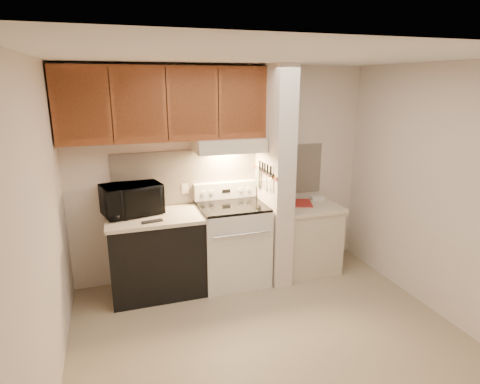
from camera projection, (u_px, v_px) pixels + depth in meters
name	position (u px, v px, depth m)	size (l,w,h in m)	color
floor	(269.00, 335.00, 3.78)	(3.60, 3.60, 0.00)	tan
ceiling	(275.00, 56.00, 3.11)	(3.60, 3.60, 0.00)	white
wall_back	(224.00, 173.00, 4.82)	(3.60, 0.02, 2.50)	beige
wall_left	(42.00, 233.00, 2.90)	(0.02, 3.00, 2.50)	beige
wall_right	(439.00, 192.00, 3.99)	(0.02, 3.00, 2.50)	beige
backsplash	(224.00, 174.00, 4.81)	(2.60, 0.02, 0.63)	beige
range_body	(233.00, 245.00, 4.71)	(0.76, 0.65, 0.92)	silver
oven_window	(241.00, 252.00, 4.41)	(0.50, 0.01, 0.30)	black
oven_handle	(242.00, 234.00, 4.32)	(0.02, 0.02, 0.65)	silver
cooktop	(232.00, 206.00, 4.59)	(0.74, 0.64, 0.03)	black
range_backguard	(225.00, 190.00, 4.82)	(0.76, 0.08, 0.20)	silver
range_display	(226.00, 191.00, 4.78)	(0.10, 0.01, 0.04)	black
range_knob_left_outer	(203.00, 193.00, 4.69)	(0.05, 0.05, 0.02)	silver
range_knob_left_inner	(212.00, 192.00, 4.72)	(0.05, 0.05, 0.02)	silver
range_knob_right_inner	(241.00, 190.00, 4.83)	(0.05, 0.05, 0.02)	silver
range_knob_right_outer	(248.00, 189.00, 4.86)	(0.05, 0.05, 0.02)	silver
dishwasher_front	(157.00, 256.00, 4.46)	(1.00, 0.63, 0.87)	black
left_countertop	(155.00, 217.00, 4.34)	(1.04, 0.67, 0.04)	beige
spoon_rest	(152.00, 221.00, 4.14)	(0.21, 0.07, 0.01)	black
teal_jar	(120.00, 210.00, 4.39)	(0.08, 0.08, 0.09)	#2A5E62
outlet	(185.00, 189.00, 4.69)	(0.08, 0.01, 0.12)	beige
microwave	(132.00, 199.00, 4.35)	(0.61, 0.41, 0.34)	black
partition_pillar	(274.00, 176.00, 4.65)	(0.22, 0.70, 2.50)	beige
pillar_trim	(265.00, 173.00, 4.60)	(0.01, 0.70, 0.04)	brown
knife_strip	(266.00, 172.00, 4.55)	(0.02, 0.42, 0.04)	black
knife_blade_a	(271.00, 184.00, 4.41)	(0.01, 0.04, 0.16)	silver
knife_handle_a	(271.00, 171.00, 4.38)	(0.02, 0.02, 0.10)	black
knife_blade_b	(268.00, 183.00, 4.49)	(0.01, 0.04, 0.18)	silver
knife_handle_b	(268.00, 169.00, 4.47)	(0.02, 0.02, 0.10)	black
knife_blade_c	(265.00, 182.00, 4.59)	(0.01, 0.04, 0.20)	silver
knife_handle_c	(265.00, 167.00, 4.54)	(0.02, 0.02, 0.10)	black
knife_blade_d	(263.00, 179.00, 4.64)	(0.01, 0.04, 0.16)	silver
knife_handle_d	(263.00, 166.00, 4.61)	(0.02, 0.02, 0.10)	black
knife_blade_e	(260.00, 178.00, 4.71)	(0.01, 0.04, 0.18)	silver
knife_handle_e	(260.00, 165.00, 4.69)	(0.02, 0.02, 0.10)	black
oven_mitt	(258.00, 177.00, 4.78)	(0.03, 0.10, 0.23)	slate
right_cab_base	(307.00, 239.00, 5.02)	(0.70, 0.60, 0.81)	beige
right_countertop	(308.00, 207.00, 4.90)	(0.74, 0.64, 0.04)	beige
red_folder	(301.00, 203.00, 4.97)	(0.25, 0.34, 0.01)	#A92822
white_box	(317.00, 198.00, 5.12)	(0.16, 0.11, 0.04)	white
range_hood	(229.00, 145.00, 4.52)	(0.78, 0.44, 0.15)	beige
hood_lip	(234.00, 152.00, 4.34)	(0.78, 0.04, 0.06)	beige
upper_cabinets	(165.00, 104.00, 4.23)	(2.18, 0.33, 0.77)	brown
cab_door_a	(81.00, 106.00, 3.83)	(0.46, 0.01, 0.63)	brown
cab_gap_a	(111.00, 106.00, 3.92)	(0.01, 0.01, 0.73)	black
cab_door_b	(139.00, 105.00, 4.00)	(0.46, 0.01, 0.63)	brown
cab_gap_b	(167.00, 105.00, 4.08)	(0.01, 0.01, 0.73)	black
cab_door_c	(193.00, 104.00, 4.16)	(0.46, 0.01, 0.63)	brown
cab_gap_c	(218.00, 104.00, 4.24)	(0.01, 0.01, 0.73)	black
cab_door_d	(243.00, 103.00, 4.33)	(0.46, 0.01, 0.63)	brown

